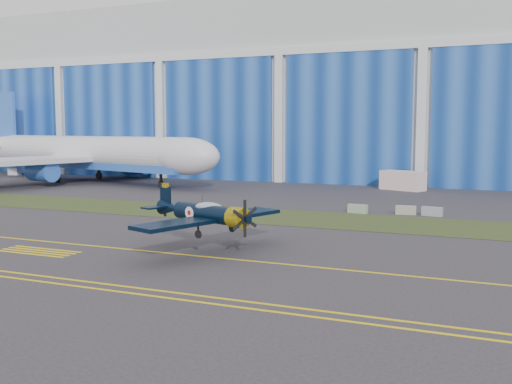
% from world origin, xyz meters
% --- Properties ---
extents(ground, '(260.00, 260.00, 0.00)m').
position_xyz_m(ground, '(0.00, 0.00, 0.00)').
color(ground, '#39353B').
rests_on(ground, ground).
extents(grass_median, '(260.00, 10.00, 0.02)m').
position_xyz_m(grass_median, '(0.00, 14.00, 0.02)').
color(grass_median, '#475128').
rests_on(grass_median, ground).
extents(hangar, '(220.00, 45.70, 30.00)m').
position_xyz_m(hangar, '(0.00, 71.79, 14.96)').
color(hangar, silver).
rests_on(hangar, ground).
extents(taxiway_centreline, '(200.00, 0.20, 0.02)m').
position_xyz_m(taxiway_centreline, '(0.00, -5.00, 0.01)').
color(taxiway_centreline, yellow).
rests_on(taxiway_centreline, ground).
extents(edge_line_near, '(80.00, 0.20, 0.02)m').
position_xyz_m(edge_line_near, '(0.00, -14.50, 0.01)').
color(edge_line_near, yellow).
rests_on(edge_line_near, ground).
extents(edge_line_far, '(80.00, 0.20, 0.02)m').
position_xyz_m(edge_line_far, '(0.00, -13.50, 0.01)').
color(edge_line_far, yellow).
rests_on(edge_line_far, ground).
extents(hold_short_ladder, '(6.00, 2.40, 0.02)m').
position_xyz_m(hold_short_ladder, '(-18.00, -8.10, 0.01)').
color(hold_short_ladder, yellow).
rests_on(hold_short_ladder, ground).
extents(warbird, '(13.52, 14.83, 3.62)m').
position_xyz_m(warbird, '(-7.22, -3.46, 2.72)').
color(warbird, black).
rests_on(warbird, ground).
extents(jetliner, '(70.50, 63.85, 20.92)m').
position_xyz_m(jetliner, '(-50.63, 38.01, 10.46)').
color(jetliner, silver).
rests_on(jetliner, ground).
extents(shipping_container, '(6.63, 4.65, 2.67)m').
position_xyz_m(shipping_container, '(-1.68, 44.61, 1.33)').
color(shipping_container, '#F4CBCC').
rests_on(shipping_container, ground).
extents(cart, '(2.21, 1.45, 1.26)m').
position_xyz_m(cart, '(-72.32, 43.75, 0.63)').
color(cart, silver).
rests_on(cart, ground).
extents(barrier_a, '(2.07, 0.90, 0.90)m').
position_xyz_m(barrier_a, '(-1.95, 19.52, 0.45)').
color(barrier_a, gray).
rests_on(barrier_a, ground).
extents(barrier_b, '(2.06, 0.86, 0.90)m').
position_xyz_m(barrier_b, '(2.71, 20.47, 0.45)').
color(barrier_b, '#999C86').
rests_on(barrier_b, ground).
extents(barrier_c, '(2.07, 0.90, 0.90)m').
position_xyz_m(barrier_c, '(5.27, 20.49, 0.45)').
color(barrier_c, gray).
rests_on(barrier_c, ground).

